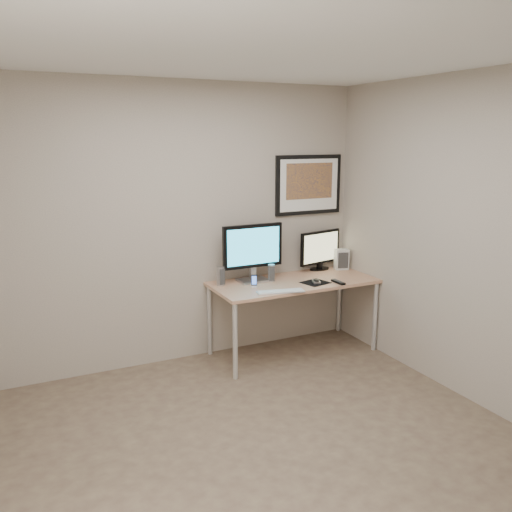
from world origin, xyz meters
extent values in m
plane|color=#4F3D31|center=(0.00, 0.00, 0.00)|extent=(3.60, 3.60, 0.00)
plane|color=white|center=(0.00, 0.00, 2.60)|extent=(3.60, 3.60, 0.00)
plane|color=gray|center=(0.00, 1.70, 1.30)|extent=(3.60, 0.00, 3.60)
plane|color=gray|center=(1.80, 0.00, 1.30)|extent=(0.00, 3.40, 3.40)
cube|color=#9C684B|center=(1.00, 1.35, 0.71)|extent=(1.60, 0.70, 0.03)
cylinder|color=silver|center=(0.24, 1.04, 0.35)|extent=(0.04, 0.04, 0.70)
cylinder|color=silver|center=(0.24, 1.66, 0.35)|extent=(0.04, 0.04, 0.70)
cylinder|color=silver|center=(1.76, 1.04, 0.35)|extent=(0.04, 0.04, 0.70)
cylinder|color=silver|center=(1.76, 1.66, 0.35)|extent=(0.04, 0.04, 0.70)
cube|color=black|center=(1.35, 1.68, 1.62)|extent=(0.75, 0.03, 0.60)
cube|color=silver|center=(1.35, 1.67, 1.62)|extent=(0.67, 0.00, 0.52)
cube|color=orange|center=(1.35, 1.66, 1.66)|extent=(0.54, 0.00, 0.36)
cube|color=#A6A6AB|center=(0.64, 1.51, 0.74)|extent=(0.29, 0.20, 0.02)
cube|color=#A6A6AB|center=(0.64, 1.51, 0.81)|extent=(0.06, 0.04, 0.12)
cube|color=black|center=(0.64, 1.51, 1.08)|extent=(0.61, 0.04, 0.42)
cube|color=#2AA1C1|center=(0.64, 1.49, 1.08)|extent=(0.55, 0.01, 0.35)
cube|color=black|center=(1.47, 1.63, 0.74)|extent=(0.24, 0.17, 0.02)
cube|color=black|center=(1.47, 1.63, 0.77)|extent=(0.06, 0.05, 0.05)
cube|color=black|center=(1.47, 1.63, 0.97)|extent=(0.52, 0.14, 0.35)
cube|color=tan|center=(1.47, 1.61, 0.97)|extent=(0.47, 0.10, 0.29)
cylinder|color=#A6A6AB|center=(0.30, 1.51, 0.82)|extent=(0.08, 0.08, 0.18)
cylinder|color=#A6A6AB|center=(0.80, 1.44, 0.81)|extent=(0.08, 0.08, 0.17)
cube|color=black|center=(0.57, 1.33, 0.79)|extent=(0.07, 0.07, 0.12)
cube|color=silver|center=(0.70, 1.07, 0.74)|extent=(0.45, 0.20, 0.02)
cube|color=black|center=(1.16, 1.21, 0.73)|extent=(0.28, 0.26, 0.00)
ellipsoid|color=black|center=(1.16, 1.19, 0.75)|extent=(0.09, 0.12, 0.04)
cube|color=black|center=(1.35, 1.10, 0.74)|extent=(0.05, 0.18, 0.02)
cube|color=silver|center=(1.69, 1.55, 0.84)|extent=(0.16, 0.13, 0.21)
camera|label=1|loc=(-1.55, -3.05, 2.10)|focal=38.00mm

